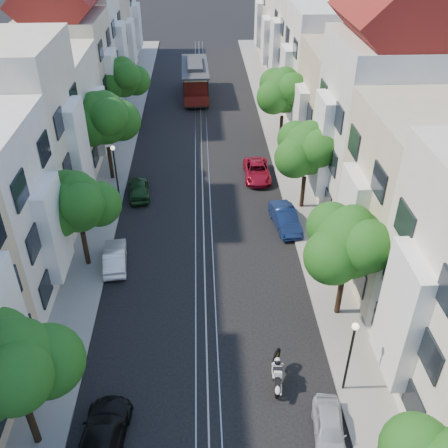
{
  "coord_description": "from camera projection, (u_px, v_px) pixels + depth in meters",
  "views": [
    {
      "loc": [
        0.04,
        -10.68,
        19.45
      ],
      "look_at": [
        1.27,
        14.81,
        2.2
      ],
      "focal_mm": 40.0,
      "sensor_mm": 36.0,
      "label": 1
    }
  ],
  "objects": [
    {
      "name": "rail_slot",
      "position": [
        202.0,
        160.0,
        42.89
      ],
      "size": [
        0.06,
        80.0,
        0.02
      ],
      "primitive_type": "cube",
      "color": "gray",
      "rests_on": "ground"
    },
    {
      "name": "parked_car_w_near",
      "position": [
        102.0,
        438.0,
        20.51
      ],
      "size": [
        2.26,
        4.67,
        1.31
      ],
      "primitive_type": "imported",
      "rotation": [
        0.0,
        0.0,
        3.05
      ],
      "color": "black",
      "rests_on": "ground"
    },
    {
      "name": "tree_w_d",
      "position": [
        123.0,
        79.0,
        46.64
      ],
      "size": [
        4.84,
        3.99,
        6.52
      ],
      "color": "black",
      "rests_on": "ground"
    },
    {
      "name": "tree_w_a",
      "position": [
        14.0,
        367.0,
        18.42
      ],
      "size": [
        4.93,
        4.08,
        6.68
      ],
      "color": "black",
      "rests_on": "ground"
    },
    {
      "name": "cable_car",
      "position": [
        195.0,
        78.0,
        54.84
      ],
      "size": [
        3.04,
        9.12,
        3.48
      ],
      "rotation": [
        0.0,
        0.0,
        0.02
      ],
      "color": "black",
      "rests_on": "ground"
    },
    {
      "name": "ground",
      "position": [
        202.0,
        160.0,
        42.9
      ],
      "size": [
        200.0,
        200.0,
        0.0
      ],
      "primitive_type": "plane",
      "color": "black",
      "rests_on": "ground"
    },
    {
      "name": "townhouses_west",
      "position": [
        51.0,
        106.0,
        39.51
      ],
      "size": [
        7.75,
        72.0,
        11.76
      ],
      "color": "silver",
      "rests_on": "ground"
    },
    {
      "name": "rail_right",
      "position": [
        208.0,
        160.0,
        42.92
      ],
      "size": [
        0.06,
        80.0,
        0.02
      ],
      "primitive_type": "cube",
      "color": "gray",
      "rests_on": "ground"
    },
    {
      "name": "parked_car_w_mid",
      "position": [
        115.0,
        257.0,
        30.64
      ],
      "size": [
        1.74,
        3.89,
        1.24
      ],
      "primitive_type": "imported",
      "rotation": [
        0.0,
        0.0,
        3.26
      ],
      "color": "silver",
      "rests_on": "ground"
    },
    {
      "name": "rail_left",
      "position": [
        195.0,
        160.0,
        42.87
      ],
      "size": [
        0.06,
        80.0,
        0.02
      ],
      "primitive_type": "cube",
      "color": "gray",
      "rests_on": "ground"
    },
    {
      "name": "lane_line",
      "position": [
        202.0,
        160.0,
        42.9
      ],
      "size": [
        0.08,
        80.0,
        0.01
      ],
      "primitive_type": "cube",
      "color": "tan",
      "rests_on": "ground"
    },
    {
      "name": "tree_w_c",
      "position": [
        105.0,
        119.0,
        37.27
      ],
      "size": [
        5.13,
        4.28,
        7.09
      ],
      "color": "black",
      "rests_on": "ground"
    },
    {
      "name": "lamp_west",
      "position": [
        115.0,
        164.0,
        36.09
      ],
      "size": [
        0.32,
        0.32,
        4.16
      ],
      "color": "black",
      "rests_on": "ground"
    },
    {
      "name": "sidewalk_east",
      "position": [
        285.0,
        158.0,
        43.16
      ],
      "size": [
        2.5,
        80.0,
        0.12
      ],
      "primitive_type": "cube",
      "color": "gray",
      "rests_on": "ground"
    },
    {
      "name": "lamp_east",
      "position": [
        351.0,
        347.0,
        21.69
      ],
      "size": [
        0.32,
        0.32,
        4.16
      ],
      "color": "black",
      "rests_on": "ground"
    },
    {
      "name": "tree_w_b",
      "position": [
        78.0,
        204.0,
        28.54
      ],
      "size": [
        4.72,
        3.87,
        6.27
      ],
      "color": "black",
      "rests_on": "ground"
    },
    {
      "name": "sportbike_rider",
      "position": [
        277.0,
        372.0,
        23.09
      ],
      "size": [
        0.64,
        2.23,
        1.55
      ],
      "rotation": [
        0.0,
        0.0,
        -0.1
      ],
      "color": "black",
      "rests_on": "ground"
    },
    {
      "name": "townhouses_east",
      "position": [
        347.0,
        100.0,
        40.4
      ],
      "size": [
        7.75,
        72.0,
        12.0
      ],
      "color": "beige",
      "rests_on": "ground"
    },
    {
      "name": "parked_car_e_far",
      "position": [
        257.0,
        171.0,
        39.94
      ],
      "size": [
        2.1,
        4.42,
        1.22
      ],
      "primitive_type": "imported",
      "rotation": [
        0.0,
        0.0,
        -0.02
      ],
      "color": "maroon",
      "rests_on": "ground"
    },
    {
      "name": "tree_e_d",
      "position": [
        284.0,
        92.0,
        42.93
      ],
      "size": [
        5.01,
        4.16,
        6.85
      ],
      "color": "black",
      "rests_on": "ground"
    },
    {
      "name": "sidewalk_west",
      "position": [
        117.0,
        161.0,
        42.57
      ],
      "size": [
        2.5,
        80.0,
        0.12
      ],
      "primitive_type": "cube",
      "color": "gray",
      "rests_on": "ground"
    },
    {
      "name": "parked_car_e_near",
      "position": [
        329.0,
        429.0,
        20.98
      ],
      "size": [
        1.7,
        3.37,
        1.1
      ],
      "primitive_type": "imported",
      "rotation": [
        0.0,
        0.0,
        -0.13
      ],
      "color": "#B5B7C2",
      "rests_on": "ground"
    },
    {
      "name": "parked_car_w_far",
      "position": [
        139.0,
        188.0,
        37.57
      ],
      "size": [
        1.97,
        3.91,
        1.28
      ],
      "primitive_type": "imported",
      "rotation": [
        0.0,
        0.0,
        3.27
      ],
      "color": "#163817",
      "rests_on": "ground"
    },
    {
      "name": "tree_e_c",
      "position": [
        308.0,
        150.0,
        33.97
      ],
      "size": [
        4.84,
        3.99,
        6.52
      ],
      "color": "black",
      "rests_on": "ground"
    },
    {
      "name": "tree_e_b",
      "position": [
        350.0,
        244.0,
        24.79
      ],
      "size": [
        4.93,
        4.08,
        6.68
      ],
      "color": "black",
      "rests_on": "ground"
    },
    {
      "name": "parked_car_e_mid",
      "position": [
        285.0,
        218.0,
        34.11
      ],
      "size": [
        1.95,
        4.19,
        1.33
      ],
      "primitive_type": "imported",
      "rotation": [
        0.0,
        0.0,
        0.14
      ],
      "color": "#0D1B44",
      "rests_on": "ground"
    }
  ]
}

